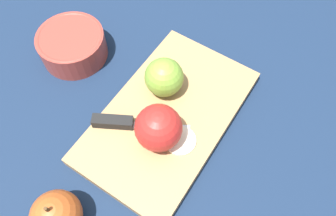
# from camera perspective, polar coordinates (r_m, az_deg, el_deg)

# --- Properties ---
(ground_plane) EXTENTS (4.00, 4.00, 0.00)m
(ground_plane) POSITION_cam_1_polar(r_m,az_deg,el_deg) (0.60, 0.00, -1.97)
(ground_plane) COLOR #14233D
(cutting_board) EXTENTS (0.36, 0.24, 0.02)m
(cutting_board) POSITION_cam_1_polar(r_m,az_deg,el_deg) (0.59, 0.00, -1.48)
(cutting_board) COLOR #A37A4C
(cutting_board) RESTS_ON ground_plane
(apple_half_left) EXTENTS (0.07, 0.07, 0.07)m
(apple_half_left) POSITION_cam_1_polar(r_m,az_deg,el_deg) (0.58, -0.72, 5.38)
(apple_half_left) COLOR olive
(apple_half_left) RESTS_ON cutting_board
(apple_half_right) EXTENTS (0.08, 0.08, 0.08)m
(apple_half_right) POSITION_cam_1_polar(r_m,az_deg,el_deg) (0.52, -1.66, -3.51)
(apple_half_right) COLOR red
(apple_half_right) RESTS_ON cutting_board
(knife) EXTENTS (0.11, 0.15, 0.02)m
(knife) POSITION_cam_1_polar(r_m,az_deg,el_deg) (0.57, -8.51, -2.51)
(knife) COLOR silver
(knife) RESTS_ON cutting_board
(apple_slice) EXTENTS (0.05, 0.05, 0.00)m
(apple_slice) POSITION_cam_1_polar(r_m,az_deg,el_deg) (0.55, 2.17, -5.69)
(apple_slice) COLOR #EFE5C6
(apple_slice) RESTS_ON cutting_board
(apple_whole) EXTENTS (0.08, 0.08, 0.09)m
(apple_whole) POSITION_cam_1_polar(r_m,az_deg,el_deg) (0.53, -18.87, -17.35)
(apple_whole) COLOR #AD4C1E
(apple_whole) RESTS_ON ground_plane
(bowl) EXTENTS (0.13, 0.13, 0.06)m
(bowl) POSITION_cam_1_polar(r_m,az_deg,el_deg) (0.68, -16.35, 10.58)
(bowl) COLOR #99382D
(bowl) RESTS_ON ground_plane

